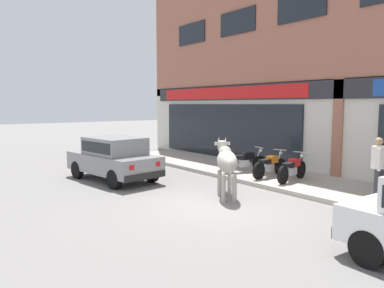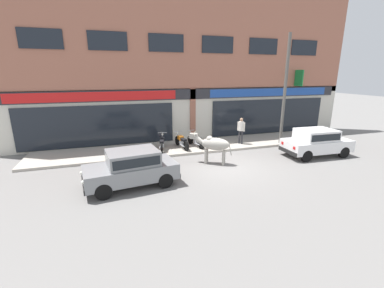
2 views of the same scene
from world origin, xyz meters
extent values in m
plane|color=slate|center=(0.00, 0.00, 0.00)|extent=(90.00, 90.00, 0.00)
cube|color=#A8A093|center=(0.00, 3.69, 0.07)|extent=(19.00, 2.98, 0.13)
cube|color=beige|center=(0.00, 5.46, 1.70)|extent=(23.00, 0.55, 3.40)
cube|color=#28282D|center=(0.00, 5.14, 3.05)|extent=(22.08, 0.08, 0.64)
cube|color=black|center=(-5.75, 5.13, 1.35)|extent=(8.74, 0.10, 2.40)
cube|color=red|center=(-5.75, 5.11, 3.05)|extent=(9.20, 0.05, 0.52)
cube|color=#9E604C|center=(0.00, 5.16, 1.70)|extent=(0.36, 0.12, 3.40)
cube|color=black|center=(-8.15, 5.15, 6.03)|extent=(2.09, 0.06, 1.00)
cube|color=black|center=(-4.89, 5.15, 6.03)|extent=(2.09, 0.06, 1.00)
cube|color=black|center=(-1.63, 5.15, 6.03)|extent=(2.09, 0.06, 1.00)
ellipsoid|color=#9E998E|center=(-0.35, 0.52, 1.02)|extent=(1.45, 1.22, 0.60)
sphere|color=#9E998E|center=(-0.58, 0.68, 1.25)|extent=(0.32, 0.32, 0.32)
cylinder|color=#9E998E|center=(-0.79, 0.65, 0.36)|extent=(0.12, 0.12, 0.72)
cylinder|color=#9E998E|center=(-0.63, 0.88, 0.36)|extent=(0.12, 0.12, 0.72)
cylinder|color=#9E998E|center=(-0.07, 0.16, 0.36)|extent=(0.12, 0.12, 0.72)
cylinder|color=#9E998E|center=(0.09, 0.40, 0.36)|extent=(0.12, 0.12, 0.72)
cylinder|color=#9E998E|center=(-1.03, 0.98, 1.17)|extent=(0.52, 0.46, 0.43)
cube|color=#9E998E|center=(-1.25, 1.13, 1.34)|extent=(0.42, 0.38, 0.26)
cube|color=slate|center=(-1.40, 1.23, 1.30)|extent=(0.21, 0.21, 0.14)
cone|color=beige|center=(-1.27, 1.02, 1.52)|extent=(0.13, 0.11, 0.19)
cone|color=beige|center=(-1.16, 1.19, 1.52)|extent=(0.13, 0.11, 0.19)
cube|color=#9E998E|center=(-1.27, 0.95, 1.40)|extent=(0.11, 0.14, 0.10)
cube|color=#9E998E|center=(-1.09, 1.22, 1.40)|extent=(0.11, 0.14, 0.10)
cylinder|color=#9E998E|center=(0.26, 0.11, 0.80)|extent=(0.16, 0.13, 0.60)
cylinder|color=black|center=(4.17, -0.59, 0.30)|extent=(0.61, 0.20, 0.60)
cube|color=black|center=(3.62, 0.15, 0.38)|extent=(0.18, 1.52, 0.20)
cube|color=red|center=(3.62, 0.65, 0.70)|extent=(0.04, 0.16, 0.14)
cube|color=red|center=(3.58, -0.34, 0.70)|extent=(0.04, 0.16, 0.14)
cylinder|color=black|center=(-5.52, -1.73, 0.30)|extent=(0.62, 0.26, 0.60)
cylinder|color=black|center=(-5.72, -0.30, 0.30)|extent=(0.62, 0.26, 0.60)
cylinder|color=black|center=(-3.25, -1.42, 0.30)|extent=(0.62, 0.26, 0.60)
cylinder|color=black|center=(-3.44, 0.00, 0.30)|extent=(0.62, 0.26, 0.60)
cube|color=gray|center=(-4.48, -0.86, 0.60)|extent=(3.68, 2.05, 0.60)
cube|color=gray|center=(-4.38, -0.85, 1.18)|extent=(2.07, 1.68, 0.56)
cube|color=black|center=(-4.38, -0.85, 1.18)|extent=(1.93, 1.68, 0.35)
cube|color=black|center=(-6.19, -1.09, 0.38)|extent=(0.32, 1.52, 0.20)
cube|color=black|center=(-2.77, -0.63, 0.38)|extent=(0.32, 1.52, 0.20)
sphere|color=silver|center=(-6.16, -1.57, 0.68)|extent=(0.14, 0.14, 0.14)
sphere|color=silver|center=(-6.29, -0.62, 0.68)|extent=(0.14, 0.14, 0.14)
cube|color=red|center=(-2.67, -1.12, 0.70)|extent=(0.05, 0.16, 0.14)
cube|color=red|center=(-2.81, -0.14, 0.70)|extent=(0.05, 0.16, 0.14)
cylinder|color=black|center=(-2.28, 3.86, 0.41)|extent=(0.23, 0.57, 0.56)
cylinder|color=black|center=(-2.58, 2.65, 0.41)|extent=(0.23, 0.57, 0.56)
cube|color=#B2B5BA|center=(-2.43, 3.24, 0.45)|extent=(0.27, 0.36, 0.24)
cube|color=black|center=(-2.40, 3.39, 0.71)|extent=(0.33, 0.45, 0.24)
cube|color=black|center=(-2.49, 3.00, 0.69)|extent=(0.34, 0.56, 0.12)
cylinder|color=#B2B5BA|center=(-2.29, 3.80, 0.71)|extent=(0.10, 0.27, 0.59)
cylinder|color=#B2B5BA|center=(-2.29, 3.84, 0.99)|extent=(0.51, 0.15, 0.03)
sphere|color=silver|center=(-2.27, 3.90, 0.87)|extent=(0.12, 0.12, 0.12)
cylinder|color=#B2B5BA|center=(-2.62, 2.91, 0.37)|extent=(0.17, 0.48, 0.06)
cylinder|color=black|center=(-1.37, 3.91, 0.41)|extent=(0.18, 0.57, 0.56)
cylinder|color=black|center=(-1.19, 2.67, 0.41)|extent=(0.18, 0.57, 0.56)
cube|color=#B2B5BA|center=(-1.28, 3.27, 0.45)|extent=(0.24, 0.34, 0.24)
cube|color=orange|center=(-1.30, 3.42, 0.71)|extent=(0.29, 0.43, 0.24)
cube|color=black|center=(-1.24, 3.03, 0.69)|extent=(0.29, 0.55, 0.12)
cylinder|color=#B2B5BA|center=(-1.36, 3.85, 0.71)|extent=(0.08, 0.27, 0.59)
cylinder|color=#B2B5BA|center=(-1.36, 3.89, 0.99)|extent=(0.52, 0.10, 0.03)
sphere|color=silver|center=(-1.37, 3.94, 0.87)|extent=(0.12, 0.12, 0.12)
cylinder|color=#B2B5BA|center=(-1.33, 2.89, 0.37)|extent=(0.13, 0.48, 0.06)
cylinder|color=black|center=(-0.53, 3.96, 0.41)|extent=(0.22, 0.57, 0.56)
cylinder|color=black|center=(-0.27, 2.74, 0.41)|extent=(0.22, 0.57, 0.56)
cube|color=#B2B5BA|center=(-0.39, 3.33, 0.45)|extent=(0.26, 0.36, 0.24)
cube|color=red|center=(-0.43, 3.48, 0.71)|extent=(0.32, 0.44, 0.24)
cube|color=black|center=(-0.34, 3.09, 0.69)|extent=(0.33, 0.56, 0.12)
cylinder|color=#B2B5BA|center=(-0.52, 3.90, 0.71)|extent=(0.10, 0.27, 0.59)
cylinder|color=#B2B5BA|center=(-0.53, 3.94, 0.99)|extent=(0.51, 0.14, 0.03)
sphere|color=silver|center=(-0.54, 4.00, 0.87)|extent=(0.12, 0.12, 0.12)
cylinder|color=#B2B5BA|center=(-0.42, 2.95, 0.37)|extent=(0.16, 0.48, 0.06)
cylinder|color=#2D2D33|center=(2.47, 3.02, 0.54)|extent=(0.11, 0.11, 0.82)
cylinder|color=#2D2D33|center=(2.37, 3.17, 0.54)|extent=(0.11, 0.11, 0.82)
cylinder|color=silver|center=(2.42, 3.09, 1.23)|extent=(0.32, 0.32, 0.56)
cylinder|color=silver|center=(2.54, 2.92, 1.20)|extent=(0.08, 0.08, 0.56)
cylinder|color=silver|center=(2.30, 3.27, 1.20)|extent=(0.08, 0.08, 0.56)
sphere|color=tan|center=(2.42, 3.09, 1.63)|extent=(0.20, 0.20, 0.20)
camera|label=1|loc=(7.04, -6.19, 2.56)|focal=35.00mm
camera|label=2|loc=(-5.06, -10.52, 4.32)|focal=24.00mm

